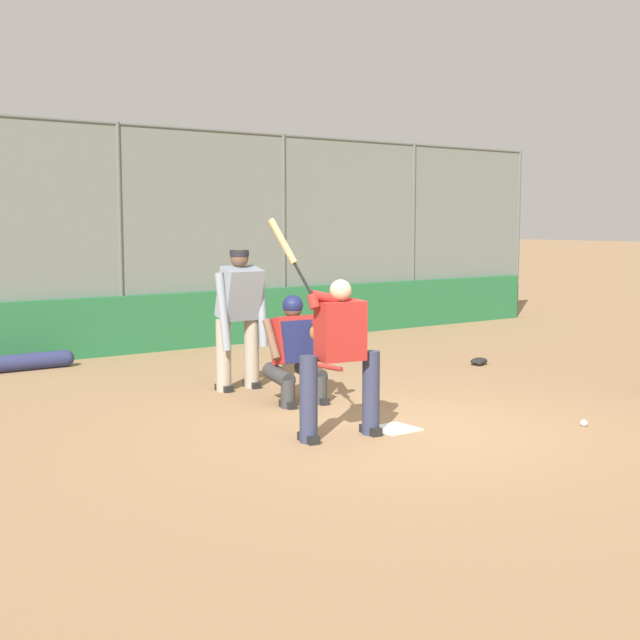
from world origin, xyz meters
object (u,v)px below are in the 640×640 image
umpire_home (239,315)px  batter_at_plate (339,352)px  equipment_bag_dugout_side (29,362)px  baseball_loose (584,423)px  spare_bat_near_backstop (327,367)px  fielding_glove_on_dirt (479,361)px  catcher_behind_plate (296,348)px

umpire_home → batter_at_plate: bearing=78.2°
batter_at_plate → umpire_home: bearing=-92.5°
equipment_bag_dugout_side → baseball_loose: bearing=116.1°
spare_bat_near_backstop → fielding_glove_on_dirt: 2.29m
batter_at_plate → fielding_glove_on_dirt: bearing=-143.7°
spare_bat_near_backstop → equipment_bag_dugout_side: bearing=-130.6°
catcher_behind_plate → baseball_loose: size_ratio=17.10×
fielding_glove_on_dirt → baseball_loose: fielding_glove_on_dirt is taller
umpire_home → fielding_glove_on_dirt: 4.01m
umpire_home → spare_bat_near_backstop: (-1.86, -0.63, -0.92)m
umpire_home → fielding_glove_on_dirt: bearing=173.1°
umpire_home → baseball_loose: (-1.79, 3.87, -0.92)m
umpire_home → fielding_glove_on_dirt: (-3.88, 0.44, -0.90)m
catcher_behind_plate → fielding_glove_on_dirt: size_ratio=4.22×
spare_bat_near_backstop → fielding_glove_on_dirt: bearing=56.9°
spare_bat_near_backstop → umpire_home: bearing=-76.7°
batter_at_plate → spare_bat_near_backstop: 4.22m
umpire_home → equipment_bag_dugout_side: 3.59m
baseball_loose → equipment_bag_dugout_side: bearing=-63.9°
equipment_bag_dugout_side → fielding_glove_on_dirt: bearing=147.3°
catcher_behind_plate → fielding_glove_on_dirt: (-3.78, -0.66, -0.60)m
spare_bat_near_backstop → equipment_bag_dugout_side: 4.27m
spare_bat_near_backstop → baseball_loose: 4.50m
catcher_behind_plate → equipment_bag_dugout_side: catcher_behind_plate is taller
fielding_glove_on_dirt → equipment_bag_dugout_side: equipment_bag_dugout_side is taller
umpire_home → baseball_loose: umpire_home is taller
catcher_behind_plate → spare_bat_near_backstop: (-1.76, -1.73, -0.62)m
spare_bat_near_backstop → equipment_bag_dugout_side: equipment_bag_dugout_side is taller
catcher_behind_plate → equipment_bag_dugout_side: bearing=-62.8°
catcher_behind_plate → umpire_home: 1.15m
batter_at_plate → catcher_behind_plate: batter_at_plate is taller
umpire_home → spare_bat_near_backstop: umpire_home is taller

